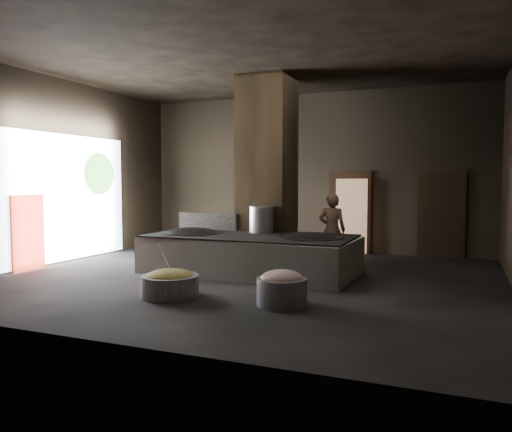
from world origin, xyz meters
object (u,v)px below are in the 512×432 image
at_px(hearth_platform, 250,255).
at_px(wok_left, 191,236).
at_px(veg_basin, 170,286).
at_px(wok_right, 310,241).
at_px(stock_pot, 261,220).
at_px(cook, 332,230).
at_px(meat_basin, 282,292).

xyz_separation_m(hearth_platform, wok_left, (-1.45, -0.05, 0.35)).
bearing_deg(veg_basin, wok_right, 56.47).
height_order(wok_left, veg_basin, wok_left).
relative_size(hearth_platform, veg_basin, 4.56).
bearing_deg(wok_left, wok_right, 2.05).
bearing_deg(wok_right, stock_pot, 158.96).
xyz_separation_m(stock_pot, cook, (1.42, 0.93, -0.27)).
bearing_deg(veg_basin, meat_basin, 3.49).
bearing_deg(hearth_platform, wok_right, 4.29).
relative_size(stock_pot, veg_basin, 0.60).
bearing_deg(cook, veg_basin, 58.40).
distance_m(wok_left, veg_basin, 2.81).
bearing_deg(cook, wok_left, 20.73).
height_order(cook, veg_basin, cook).
bearing_deg(cook, meat_basin, 85.24).
bearing_deg(cook, hearth_platform, 38.29).
height_order(wok_right, cook, cook).
distance_m(veg_basin, meat_basin, 2.03).
height_order(cook, meat_basin, cook).
height_order(veg_basin, meat_basin, meat_basin).
bearing_deg(stock_pot, wok_right, -21.04).
distance_m(wok_right, veg_basin, 3.23).
bearing_deg(wok_left, stock_pot, 21.80).
distance_m(hearth_platform, wok_left, 1.49).
height_order(stock_pot, veg_basin, stock_pot).
bearing_deg(veg_basin, hearth_platform, 81.12).
bearing_deg(wok_left, veg_basin, -67.74).
height_order(hearth_platform, stock_pot, stock_pot).
xyz_separation_m(hearth_platform, cook, (1.47, 1.48, 0.46)).
distance_m(cook, meat_basin, 4.01).
bearing_deg(veg_basin, wok_left, 112.26).
height_order(hearth_platform, meat_basin, hearth_platform).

